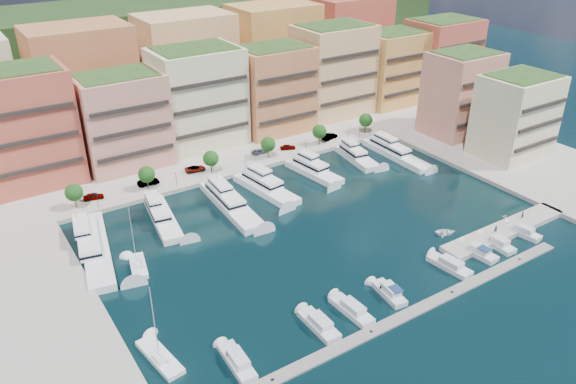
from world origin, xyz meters
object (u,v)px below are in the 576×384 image
(cruiser_6, at_px, (450,266))
(sailboat_0, at_px, (160,358))
(cruiser_8, at_px, (498,244))
(sailboat_2, at_px, (138,267))
(lamppost_1, at_px, (176,176))
(yacht_2, at_px, (229,201))
(lamppost_2, at_px, (245,158))
(yacht_6, at_px, (393,152))
(person_1, at_px, (522,215))
(cruiser_9, at_px, (523,232))
(car_5, at_px, (330,136))
(tree_0, at_px, (74,193))
(person_0, at_px, (496,229))
(car_4, at_px, (288,147))
(tree_3, at_px, (268,144))
(lamppost_3, at_px, (306,142))
(car_1, at_px, (148,182))
(lamppost_4, at_px, (360,129))
(cruiser_3, at_px, (352,310))
(yacht_1, at_px, (162,216))
(lamppost_0, at_px, (97,196))
(cruiser_7, at_px, (479,252))
(car_2, at_px, (195,169))
(tender_0, at_px, (446,232))
(yacht_3, at_px, (264,186))
(car_0, at_px, (93,196))
(tender_3, at_px, (505,216))
(tree_1, at_px, (147,174))
(yacht_0, at_px, (94,245))
(cruiser_0, at_px, (237,362))
(yacht_5, at_px, (356,155))
(yacht_4, at_px, (312,170))
(tree_5, at_px, (366,120))
(cruiser_2, at_px, (319,325))
(tree_4, at_px, (319,132))
(tree_2, at_px, (211,159))

(cruiser_6, height_order, sailboat_0, sailboat_0)
(cruiser_8, distance_m, sailboat_2, 68.21)
(lamppost_1, relative_size, yacht_2, 0.17)
(lamppost_2, height_order, yacht_6, yacht_6)
(person_1, bearing_deg, cruiser_9, 31.61)
(car_5, bearing_deg, cruiser_9, 170.55)
(tree_0, distance_m, person_0, 87.00)
(lamppost_1, height_order, cruiser_8, lamppost_1)
(sailboat_0, height_order, car_4, sailboat_0)
(cruiser_9, bearing_deg, tree_3, 112.68)
(lamppost_3, relative_size, car_1, 0.85)
(lamppost_4, xyz_separation_m, cruiser_3, (-47.50, -55.79, -3.28))
(tree_3, height_order, lamppost_2, tree_3)
(yacht_1, bearing_deg, tree_3, 21.35)
(lamppost_0, distance_m, cruiser_7, 78.48)
(yacht_1, relative_size, person_1, 12.68)
(car_1, bearing_deg, car_2, -83.42)
(car_2, bearing_deg, tender_0, -139.90)
(yacht_3, bearing_deg, cruiser_8, -60.03)
(car_0, distance_m, car_2, 24.82)
(lamppost_4, xyz_separation_m, person_0, (-9.07, -53.21, -2.01))
(car_2, height_order, person_0, person_0)
(cruiser_7, distance_m, tender_3, 16.85)
(tree_3, bearing_deg, yacht_6, -26.98)
(tree_3, bearing_deg, car_2, 171.36)
(lamppost_2, xyz_separation_m, lamppost_3, (18.00, 0.00, 0.00))
(tree_0, height_order, cruiser_7, tree_0)
(tree_1, bearing_deg, lamppost_1, -20.97)
(yacht_0, bearing_deg, lamppost_1, 32.09)
(tree_3, bearing_deg, tender_3, -62.71)
(yacht_3, xyz_separation_m, cruiser_3, (-10.28, -44.75, -0.66))
(cruiser_0, bearing_deg, tender_0, 9.42)
(car_5, bearing_deg, tender_3, 173.58)
(tree_1, xyz_separation_m, yacht_5, (51.38, -11.39, -3.53))
(cruiser_8, bearing_deg, yacht_3, 119.97)
(yacht_4, bearing_deg, lamppost_4, 23.45)
(cruiser_6, bearing_deg, car_1, 119.82)
(lamppost_0, bearing_deg, tree_5, 1.73)
(yacht_5, relative_size, person_0, 9.54)
(yacht_0, height_order, tender_0, yacht_0)
(tender_3, distance_m, car_2, 71.33)
(cruiser_6, height_order, car_2, car_2)
(tree_5, height_order, cruiser_0, tree_5)
(cruiser_9, distance_m, tender_0, 15.38)
(lamppost_4, xyz_separation_m, cruiser_9, (-3.73, -55.78, -3.28))
(yacht_6, bearing_deg, lamppost_4, 95.47)
(yacht_1, distance_m, cruiser_0, 45.20)
(cruiser_2, distance_m, car_0, 62.67)
(tree_4, xyz_separation_m, car_5, (4.75, 1.56, -2.92))
(tree_1, xyz_separation_m, tree_2, (16.00, 0.00, 0.00))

